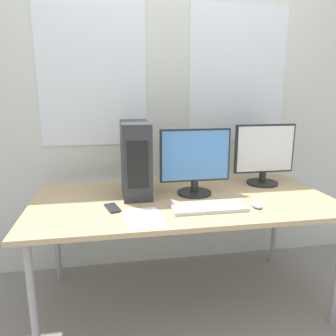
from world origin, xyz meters
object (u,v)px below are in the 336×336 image
Objects in this scene: keyboard at (209,207)px; cell_phone at (113,208)px; monitor_right_near at (264,154)px; monitor_main at (195,161)px; mouse at (257,205)px; pc_tower at (135,159)px.

cell_phone is (-0.55, 0.10, -0.01)m from keyboard.
keyboard is at bearing -141.08° from monitor_right_near.
monitor_main is at bearing -165.34° from monitor_right_near.
monitor_main is 0.48m from mouse.
keyboard is (0.39, -0.36, -0.23)m from pc_tower.
monitor_main is 1.05× the size of monitor_right_near.
pc_tower is 2.89× the size of cell_phone.
pc_tower reaches higher than monitor_right_near.
cell_phone is (-0.54, -0.19, -0.21)m from monitor_main.
mouse is 0.84m from cell_phone.
keyboard is (-0.53, -0.43, -0.21)m from monitor_right_near.
monitor_right_near is (0.55, 0.14, 0.00)m from monitor_main.
monitor_main is at bearing 4.24° from cell_phone.
mouse reaches higher than cell_phone.
pc_tower is 0.93m from monitor_right_near.
keyboard is at bearing 175.15° from mouse.
mouse reaches higher than keyboard.
monitor_main reaches higher than cell_phone.
keyboard is 4.83× the size of mouse.
pc_tower is at bearing 43.84° from cell_phone.
cell_phone is at bearing -160.40° from monitor_main.
mouse is (0.28, -0.02, 0.00)m from keyboard.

